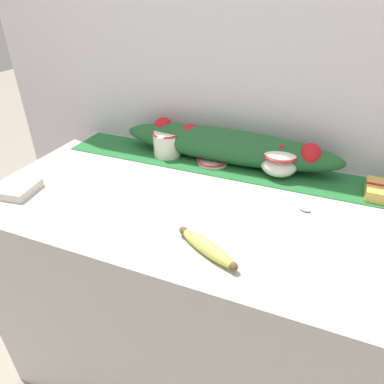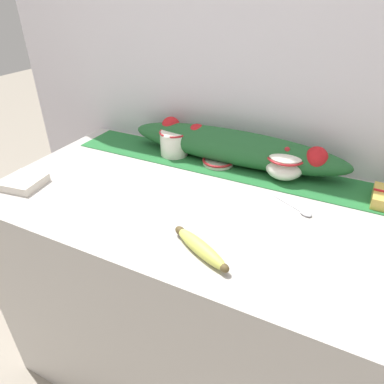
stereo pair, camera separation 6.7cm
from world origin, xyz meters
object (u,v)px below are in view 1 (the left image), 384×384
object	(u,v)px
small_dish	(213,161)
napkin_stack	(16,189)
sugar_bowl	(279,161)
spoon	(302,208)
cream_pitcher	(167,143)
banana	(207,247)

from	to	relation	value
small_dish	napkin_stack	size ratio (longest dim) A/B	1.01
sugar_bowl	small_dish	world-z (taller)	sugar_bowl
sugar_bowl	spoon	distance (m)	0.23
spoon	napkin_stack	distance (m)	0.96
cream_pitcher	spoon	distance (m)	0.60
cream_pitcher	banana	size ratio (longest dim) A/B	0.68
sugar_bowl	small_dish	size ratio (longest dim) A/B	1.08
banana	napkin_stack	size ratio (longest dim) A/B	1.63
small_dish	sugar_bowl	bearing A→B (deg)	0.33
sugar_bowl	banana	xyz separation A→B (m)	(-0.10, -0.51, -0.04)
banana	napkin_stack	xyz separation A→B (m)	(-0.71, 0.05, -0.00)
sugar_bowl	napkin_stack	distance (m)	0.93
cream_pitcher	banana	bearing A→B (deg)	-54.95
sugar_bowl	banana	distance (m)	0.52
cream_pitcher	spoon	world-z (taller)	cream_pitcher
sugar_bowl	napkin_stack	bearing A→B (deg)	-150.28
small_dish	napkin_stack	world-z (taller)	napkin_stack
cream_pitcher	napkin_stack	xyz separation A→B (m)	(-0.35, -0.46, -0.04)
small_dish	napkin_stack	distance (m)	0.72
sugar_bowl	napkin_stack	xyz separation A→B (m)	(-0.81, -0.46, -0.04)
sugar_bowl	banana	size ratio (longest dim) A/B	0.66
banana	spoon	bearing A→B (deg)	55.82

